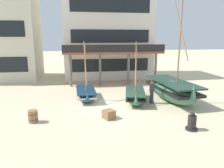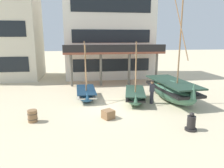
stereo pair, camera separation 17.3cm
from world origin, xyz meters
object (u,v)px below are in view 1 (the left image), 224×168
object	(u,v)px
fishing_boat_near_left	(135,95)
cargo_crate	(109,114)
fishing_boat_centre_large	(172,90)
wooden_barrel	(33,116)
capstan_winch	(192,123)
fisherman_by_hull	(152,92)
harbor_building_main	(107,36)
fishing_boat_far_right	(86,93)

from	to	relation	value
fishing_boat_near_left	cargo_crate	size ratio (longest dim) A/B	7.16
fishing_boat_centre_large	cargo_crate	world-z (taller)	fishing_boat_centre_large
fishing_boat_centre_large	wooden_barrel	size ratio (longest dim) A/B	10.61
cargo_crate	capstan_winch	bearing A→B (deg)	-29.19
capstan_winch	wooden_barrel	xyz separation A→B (m)	(-8.27, 2.36, -0.03)
capstan_winch	fisherman_by_hull	bearing A→B (deg)	96.30
capstan_winch	harbor_building_main	xyz separation A→B (m)	(-2.12, 16.19, 4.37)
fishing_boat_near_left	fishing_boat_centre_large	bearing A→B (deg)	-1.54
fishing_boat_centre_large	fishing_boat_far_right	distance (m)	6.52
fisherman_by_hull	capstan_winch	size ratio (longest dim) A/B	1.76
capstan_winch	wooden_barrel	distance (m)	8.60
fishing_boat_far_right	wooden_barrel	xyz separation A→B (m)	(-3.12, -4.10, -0.10)
fisherman_by_hull	harbor_building_main	xyz separation A→B (m)	(-1.61, 11.55, 3.92)
fishing_boat_far_right	cargo_crate	bearing A→B (deg)	-74.66
wooden_barrel	harbor_building_main	world-z (taller)	harbor_building_main
fishing_boat_far_right	fishing_boat_near_left	bearing A→B (deg)	-20.35
capstan_winch	cargo_crate	bearing A→B (deg)	150.81
fishing_boat_centre_large	fisherman_by_hull	xyz separation A→B (m)	(-1.72, -0.43, 0.00)
fishing_boat_far_right	harbor_building_main	distance (m)	11.07
fisherman_by_hull	capstan_winch	xyz separation A→B (m)	(0.51, -4.64, -0.45)
wooden_barrel	cargo_crate	world-z (taller)	wooden_barrel
fishing_boat_centre_large	cargo_crate	xyz separation A→B (m)	(-5.20, -2.83, -0.57)
fishing_boat_centre_large	cargo_crate	size ratio (longest dim) A/B	12.12
fisherman_by_hull	cargo_crate	xyz separation A→B (m)	(-3.48, -2.40, -0.58)
fishing_boat_far_right	fisherman_by_hull	bearing A→B (deg)	-21.37
harbor_building_main	fishing_boat_centre_large	bearing A→B (deg)	-73.36
wooden_barrel	cargo_crate	size ratio (longest dim) A/B	1.14
fishing_boat_centre_large	capstan_winch	distance (m)	5.23
fisherman_by_hull	capstan_winch	bearing A→B (deg)	-83.70
wooden_barrel	fishing_boat_near_left	bearing A→B (deg)	22.69
fisherman_by_hull	capstan_winch	world-z (taller)	fisherman_by_hull
fishing_boat_far_right	wooden_barrel	world-z (taller)	fishing_boat_far_right
capstan_winch	harbor_building_main	world-z (taller)	harbor_building_main
fishing_boat_centre_large	wooden_barrel	distance (m)	9.87
capstan_winch	fishing_boat_near_left	bearing A→B (deg)	107.45
fishing_boat_centre_large	fishing_boat_far_right	bearing A→B (deg)	167.69
fishing_boat_near_left	wooden_barrel	xyz separation A→B (m)	(-6.66, -2.78, -0.14)
fisherman_by_hull	fishing_boat_centre_large	bearing A→B (deg)	14.03
fishing_boat_near_left	capstan_winch	distance (m)	5.39
fisherman_by_hull	wooden_barrel	world-z (taller)	fisherman_by_hull
fisherman_by_hull	cargo_crate	size ratio (longest dim) A/B	2.75
wooden_barrel	cargo_crate	xyz separation A→B (m)	(4.28, -0.13, -0.09)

